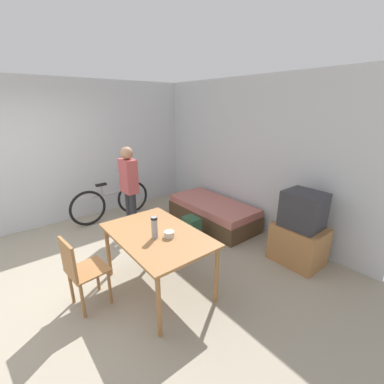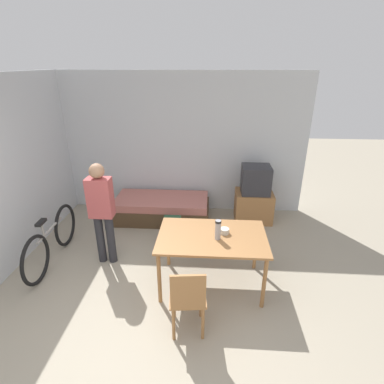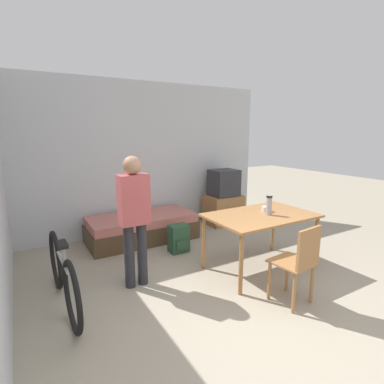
{
  "view_description": "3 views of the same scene",
  "coord_description": "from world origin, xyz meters",
  "px_view_note": "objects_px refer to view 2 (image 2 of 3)",
  "views": [
    {
      "loc": [
        3.21,
        -0.33,
        2.23
      ],
      "look_at": [
        0.52,
        1.83,
        1.05
      ],
      "focal_mm": 24.0,
      "sensor_mm": 36.0,
      "label": 1
    },
    {
      "loc": [
        0.77,
        -2.26,
        2.81
      ],
      "look_at": [
        0.5,
        1.71,
        1.09
      ],
      "focal_mm": 28.0,
      "sensor_mm": 36.0,
      "label": 2
    },
    {
      "loc": [
        -1.89,
        -1.76,
        1.84
      ],
      "look_at": [
        0.22,
        1.84,
        0.99
      ],
      "focal_mm": 28.0,
      "sensor_mm": 36.0,
      "label": 3
    }
  ],
  "objects_px": {
    "tv": "(254,197)",
    "thermos_flask": "(218,229)",
    "backpack": "(172,229)",
    "dining_table": "(212,241)",
    "daybed": "(162,208)",
    "wooden_chair": "(188,298)",
    "bicycle": "(52,240)",
    "mate_bowl": "(225,231)",
    "person_standing": "(102,208)"
  },
  "relations": [
    {
      "from": "tv",
      "to": "thermos_flask",
      "type": "bearing_deg",
      "value": -110.18
    },
    {
      "from": "backpack",
      "to": "dining_table",
      "type": "bearing_deg",
      "value": -57.85
    },
    {
      "from": "daybed",
      "to": "wooden_chair",
      "type": "relative_size",
      "value": 2.03
    },
    {
      "from": "bicycle",
      "to": "daybed",
      "type": "bearing_deg",
      "value": 45.43
    },
    {
      "from": "tv",
      "to": "thermos_flask",
      "type": "xyz_separation_m",
      "value": [
        -0.72,
        -1.97,
        0.42
      ]
    },
    {
      "from": "dining_table",
      "to": "thermos_flask",
      "type": "xyz_separation_m",
      "value": [
        0.07,
        -0.07,
        0.22
      ]
    },
    {
      "from": "mate_bowl",
      "to": "wooden_chair",
      "type": "bearing_deg",
      "value": -113.78
    },
    {
      "from": "person_standing",
      "to": "backpack",
      "type": "height_order",
      "value": "person_standing"
    },
    {
      "from": "tv",
      "to": "mate_bowl",
      "type": "bearing_deg",
      "value": -109.09
    },
    {
      "from": "dining_table",
      "to": "thermos_flask",
      "type": "bearing_deg",
      "value": -44.59
    },
    {
      "from": "daybed",
      "to": "mate_bowl",
      "type": "xyz_separation_m",
      "value": [
        1.13,
        -1.76,
        0.58
      ]
    },
    {
      "from": "wooden_chair",
      "to": "mate_bowl",
      "type": "xyz_separation_m",
      "value": [
        0.41,
        0.92,
        0.3
      ]
    },
    {
      "from": "wooden_chair",
      "to": "mate_bowl",
      "type": "relative_size",
      "value": 7.35
    },
    {
      "from": "wooden_chair",
      "to": "bicycle",
      "type": "height_order",
      "value": "wooden_chair"
    },
    {
      "from": "wooden_chair",
      "to": "backpack",
      "type": "bearing_deg",
      "value": 102.35
    },
    {
      "from": "person_standing",
      "to": "tv",
      "type": "bearing_deg",
      "value": 31.98
    },
    {
      "from": "person_standing",
      "to": "thermos_flask",
      "type": "distance_m",
      "value": 1.72
    },
    {
      "from": "wooden_chair",
      "to": "person_standing",
      "type": "distance_m",
      "value": 1.89
    },
    {
      "from": "dining_table",
      "to": "person_standing",
      "type": "relative_size",
      "value": 0.89
    },
    {
      "from": "dining_table",
      "to": "thermos_flask",
      "type": "relative_size",
      "value": 5.35
    },
    {
      "from": "daybed",
      "to": "person_standing",
      "type": "bearing_deg",
      "value": -113.61
    },
    {
      "from": "tv",
      "to": "bicycle",
      "type": "bearing_deg",
      "value": -154.44
    },
    {
      "from": "dining_table",
      "to": "backpack",
      "type": "bearing_deg",
      "value": 122.15
    },
    {
      "from": "wooden_chair",
      "to": "mate_bowl",
      "type": "distance_m",
      "value": 1.05
    },
    {
      "from": "daybed",
      "to": "wooden_chair",
      "type": "xyz_separation_m",
      "value": [
        0.72,
        -2.68,
        0.29
      ]
    },
    {
      "from": "mate_bowl",
      "to": "dining_table",
      "type": "bearing_deg",
      "value": -155.95
    },
    {
      "from": "wooden_chair",
      "to": "thermos_flask",
      "type": "height_order",
      "value": "thermos_flask"
    },
    {
      "from": "daybed",
      "to": "wooden_chair",
      "type": "bearing_deg",
      "value": -75.0
    },
    {
      "from": "thermos_flask",
      "to": "backpack",
      "type": "distance_m",
      "value": 1.52
    },
    {
      "from": "daybed",
      "to": "tv",
      "type": "bearing_deg",
      "value": 2.3
    },
    {
      "from": "person_standing",
      "to": "mate_bowl",
      "type": "distance_m",
      "value": 1.78
    },
    {
      "from": "daybed",
      "to": "mate_bowl",
      "type": "bearing_deg",
      "value": -57.42
    },
    {
      "from": "wooden_chair",
      "to": "daybed",
      "type": "bearing_deg",
      "value": 105.0
    },
    {
      "from": "daybed",
      "to": "thermos_flask",
      "type": "bearing_deg",
      "value": -61.41
    },
    {
      "from": "person_standing",
      "to": "dining_table",
      "type": "bearing_deg",
      "value": -14.78
    },
    {
      "from": "daybed",
      "to": "bicycle",
      "type": "xyz_separation_m",
      "value": [
        -1.43,
        -1.46,
        0.14
      ]
    },
    {
      "from": "mate_bowl",
      "to": "backpack",
      "type": "distance_m",
      "value": 1.42
    },
    {
      "from": "tv",
      "to": "person_standing",
      "type": "height_order",
      "value": "person_standing"
    },
    {
      "from": "daybed",
      "to": "dining_table",
      "type": "distance_m",
      "value": 2.12
    },
    {
      "from": "tv",
      "to": "mate_bowl",
      "type": "xyz_separation_m",
      "value": [
        -0.63,
        -1.83,
        0.31
      ]
    },
    {
      "from": "tv",
      "to": "bicycle",
      "type": "xyz_separation_m",
      "value": [
        -3.19,
        -1.53,
        -0.13
      ]
    },
    {
      "from": "dining_table",
      "to": "mate_bowl",
      "type": "xyz_separation_m",
      "value": [
        0.16,
        0.07,
        0.11
      ]
    },
    {
      "from": "daybed",
      "to": "mate_bowl",
      "type": "distance_m",
      "value": 2.17
    },
    {
      "from": "bicycle",
      "to": "backpack",
      "type": "xyz_separation_m",
      "value": [
        1.73,
        0.69,
        -0.14
      ]
    },
    {
      "from": "bicycle",
      "to": "dining_table",
      "type": "bearing_deg",
      "value": -8.87
    },
    {
      "from": "dining_table",
      "to": "backpack",
      "type": "relative_size",
      "value": 3.25
    },
    {
      "from": "dining_table",
      "to": "person_standing",
      "type": "distance_m",
      "value": 1.65
    },
    {
      "from": "tv",
      "to": "backpack",
      "type": "distance_m",
      "value": 1.71
    },
    {
      "from": "tv",
      "to": "daybed",
      "type": "bearing_deg",
      "value": -177.7
    },
    {
      "from": "bicycle",
      "to": "mate_bowl",
      "type": "xyz_separation_m",
      "value": [
        2.56,
        -0.3,
        0.44
      ]
    }
  ]
}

